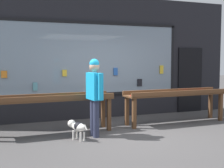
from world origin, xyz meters
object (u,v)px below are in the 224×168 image
Objects in this scene: display_table_left at (51,102)px; person_browsing at (94,91)px; display_table_right at (176,96)px; small_dog at (77,127)px.

display_table_left is 1.68× the size of person_browsing.
display_table_left is at bearing 179.97° from display_table_right.
small_dog is (0.41, -0.77, -0.46)m from display_table_left.
person_browsing is at bearing -166.02° from display_table_right.
person_browsing is 0.87m from small_dog.
display_table_right is 3.10m from small_dog.
person_browsing is (-2.53, -0.63, 0.30)m from display_table_right.
display_table_left is 5.18× the size of small_dog.
small_dog is at bearing -165.40° from display_table_right.
person_browsing is 3.08× the size of small_dog.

